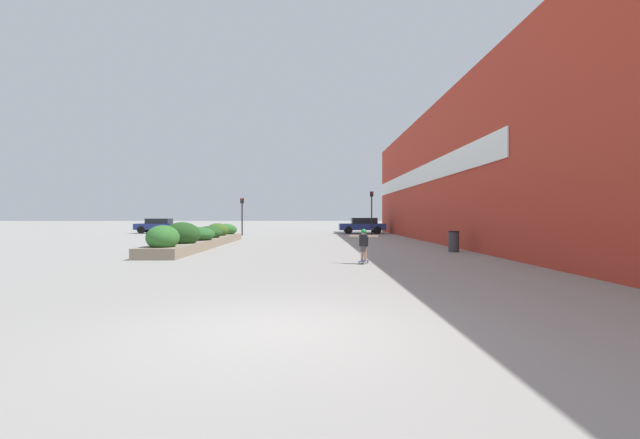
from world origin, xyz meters
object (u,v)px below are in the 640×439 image
object	(u,v)px
skateboard	(364,262)
car_center_right	(363,225)
traffic_light_right	(372,206)
car_center_left	(481,225)
skateboarder	(364,242)
trash_bin	(454,241)
car_leftmost	(158,225)
traffic_light_left	(242,210)

from	to	relation	value
skateboard	car_center_right	world-z (taller)	car_center_right
skateboard	traffic_light_right	world-z (taller)	traffic_light_right
car_center_right	traffic_light_right	size ratio (longest dim) A/B	1.14
car_center_left	car_center_right	size ratio (longest dim) A/B	1.03
skateboarder	car_center_left	world-z (taller)	car_center_left
skateboarder	car_center_right	bearing A→B (deg)	109.40
trash_bin	car_leftmost	xyz separation A→B (m)	(-21.71, 22.14, 0.29)
trash_bin	car_leftmost	distance (m)	31.01
skateboarder	skateboard	bearing A→B (deg)	115.82
car_leftmost	traffic_light_left	xyz separation A→B (m)	(9.04, -5.01, 1.43)
skateboard	trash_bin	distance (m)	6.80
trash_bin	car_center_right	world-z (taller)	car_center_right
car_center_right	traffic_light_left	xyz separation A→B (m)	(-10.85, -3.97, 1.41)
skateboard	car_center_left	size ratio (longest dim) A/B	0.15
trash_bin	car_center_left	size ratio (longest dim) A/B	0.22
skateboard	skateboarder	xyz separation A→B (m)	(0.00, -0.00, 0.70)
traffic_light_left	traffic_light_right	world-z (taller)	traffic_light_right
traffic_light_right	car_center_left	bearing A→B (deg)	23.05
traffic_light_right	skateboard	bearing A→B (deg)	-98.41
traffic_light_left	trash_bin	bearing A→B (deg)	-53.49
trash_bin	car_center_left	xyz separation A→B (m)	(10.05, 22.31, 0.26)
skateboard	trash_bin	bearing A→B (deg)	71.38
trash_bin	car_center_right	size ratio (longest dim) A/B	0.22
car_center_left	traffic_light_right	world-z (taller)	traffic_light_right
car_center_left	traffic_light_left	xyz separation A→B (m)	(-22.72, -5.18, 1.46)
skateboarder	car_center_right	xyz separation A→B (m)	(2.92, 25.95, 0.03)
skateboard	car_center_left	xyz separation A→B (m)	(14.80, 27.15, 0.68)
skateboarder	traffic_light_right	distance (m)	22.57
car_center_left	trash_bin	bearing A→B (deg)	-24.25
car_leftmost	car_center_left	size ratio (longest dim) A/B	0.90
skateboard	trash_bin	xyz separation A→B (m)	(4.75, 4.85, 0.42)
car_leftmost	car_center_left	world-z (taller)	car_leftmost
trash_bin	traffic_light_left	size ratio (longest dim) A/B	0.30
car_leftmost	skateboard	bearing A→B (deg)	-147.85
skateboarder	car_leftmost	xyz separation A→B (m)	(-16.96, 26.98, 0.00)
skateboard	car_center_right	distance (m)	26.12
car_center_left	traffic_light_left	distance (m)	23.35
traffic_light_left	skateboard	bearing A→B (deg)	-70.17
trash_bin	traffic_light_left	distance (m)	21.38
car_center_left	car_leftmost	bearing A→B (deg)	-89.69
car_center_right	traffic_light_right	bearing A→B (deg)	-174.29
skateboard	traffic_light_right	distance (m)	22.63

